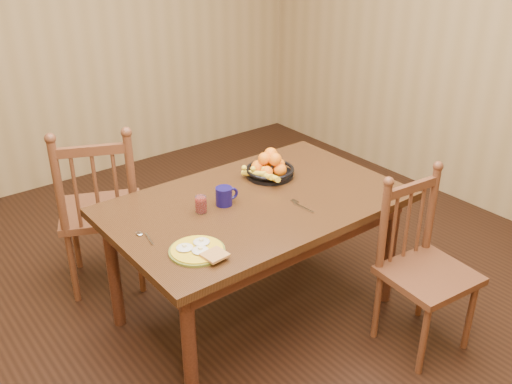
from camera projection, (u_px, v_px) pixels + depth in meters
room at (256, 94)px, 2.85m from camera, size 4.52×5.02×2.72m
dining_table at (256, 214)px, 3.15m from camera, size 1.60×1.00×0.75m
chair_far at (101, 211)px, 3.48m from camera, size 0.64×0.63×1.08m
chair_near at (423, 268)px, 3.03m from camera, size 0.47×0.46×0.96m
breakfast_plate at (198, 250)px, 2.64m from camera, size 0.26×0.29×0.04m
fork at (300, 205)px, 3.05m from camera, size 0.04×0.18×0.00m
spoon at (143, 235)px, 2.77m from camera, size 0.05×0.16×0.01m
coffee_mug at (225, 196)px, 3.05m from camera, size 0.13×0.09×0.10m
juice_glass at (201, 205)px, 2.98m from camera, size 0.06×0.06×0.09m
fruit_bowl at (269, 168)px, 3.36m from camera, size 0.32×0.32×0.17m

